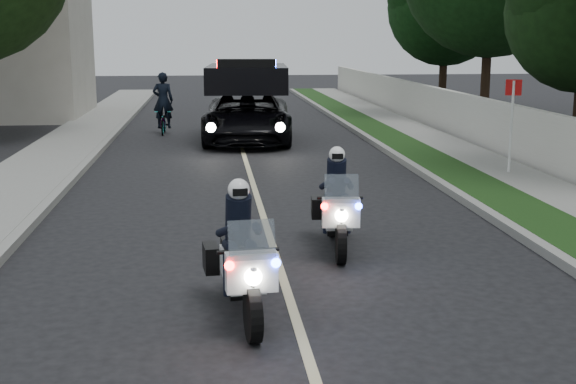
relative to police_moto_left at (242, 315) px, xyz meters
name	(u,v)px	position (x,y,z in m)	size (l,w,h in m)	color
curb_right	(438,182)	(4.72, 7.58, 0.07)	(0.20, 60.00, 0.15)	gray
grass_verge	(468,181)	(5.42, 7.58, 0.08)	(1.20, 60.00, 0.16)	#193814
sidewalk_right	(524,180)	(6.72, 7.58, 0.08)	(1.40, 60.00, 0.16)	gray
property_wall	(568,150)	(7.72, 7.58, 0.75)	(0.22, 60.00, 1.50)	beige
curb_left	(62,190)	(-3.48, 7.58, 0.07)	(0.20, 60.00, 0.15)	gray
sidewalk_left	(9,191)	(-4.58, 7.58, 0.08)	(2.00, 60.00, 0.16)	gray
lane_marking	(255,189)	(0.62, 7.58, 0.00)	(0.12, 50.00, 0.01)	#BFB78C
police_moto_left	(242,315)	(0.00, 0.00, 0.00)	(0.68, 1.93, 1.64)	silver
police_moto_right	(336,249)	(1.61, 2.73, 0.00)	(0.66, 1.89, 1.61)	silver
police_suv	(248,141)	(0.88, 15.32, 0.00)	(2.66, 5.75, 2.80)	black
bicycle	(164,134)	(-1.87, 17.47, 0.00)	(0.54, 1.55, 0.81)	black
cyclist	(164,134)	(-1.87, 17.47, 0.00)	(0.68, 0.45, 1.89)	black
sign_post	(508,178)	(6.62, 8.22, 0.00)	(0.37, 0.37, 2.38)	#B5120C
tree_right_c	(576,150)	(10.40, 12.41, 0.00)	(4.59, 4.59, 7.64)	black
tree_right_d	(483,121)	(10.46, 20.23, 0.00)	(6.81, 6.81, 11.35)	#143612
tree_right_e	(442,107)	(10.61, 26.16, 0.00)	(5.34, 5.34, 8.89)	#113611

